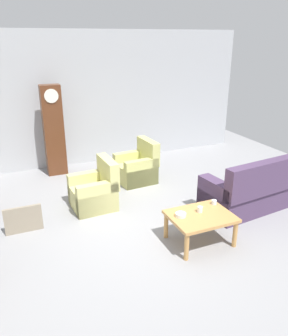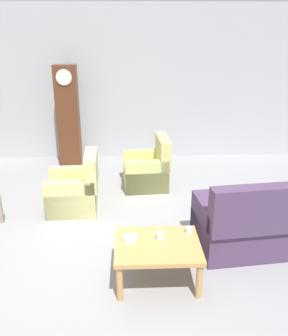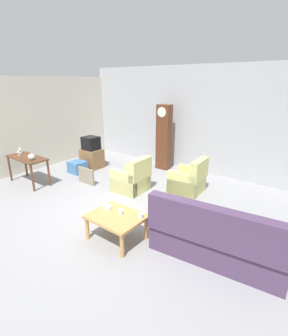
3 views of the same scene
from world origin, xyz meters
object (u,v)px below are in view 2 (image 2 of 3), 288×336
armchair_olive_far (148,171)px  cup_blue_rimmed (189,230)px  bowl_white_stacked (130,238)px  coffee_table_wood (157,249)px  grandfather_clock (68,117)px  armchair_olive_near (75,191)px  cup_white_porcelain (160,236)px  couch_floral (279,223)px

armchair_olive_far → cup_blue_rimmed: 2.46m
armchair_olive_far → bowl_white_stacked: 2.59m
coffee_table_wood → grandfather_clock: size_ratio=0.47×
armchair_olive_near → cup_white_porcelain: (1.20, -1.73, 0.22)m
armchair_olive_near → coffee_table_wood: size_ratio=0.96×
armchair_olive_far → coffee_table_wood: 2.64m
armchair_olive_near → cup_blue_rimmed: (1.56, -1.59, 0.21)m
grandfather_clock → cup_white_porcelain: size_ratio=22.24×
armchair_olive_near → cup_white_porcelain: size_ratio=9.93×
armchair_olive_near → coffee_table_wood: (1.17, -1.81, 0.10)m
couch_floral → bowl_white_stacked: 2.01m
armchair_olive_near → armchair_olive_far: size_ratio=1.00×
coffee_table_wood → couch_floral: bearing=20.0°
armchair_olive_near → armchair_olive_far: (1.20, 0.83, 0.00)m
cup_white_porcelain → cup_blue_rimmed: 0.38m
couch_floral → coffee_table_wood: size_ratio=2.27×
armchair_olive_far → cup_white_porcelain: armchair_olive_far is taller
couch_floral → armchair_olive_near: 3.05m
armchair_olive_near → bowl_white_stacked: (0.86, -1.73, 0.20)m
armchair_olive_far → bowl_white_stacked: (-0.34, -2.56, 0.20)m
armchair_olive_near → grandfather_clock: size_ratio=0.45×
couch_floral → bowl_white_stacked: (-1.94, -0.52, 0.15)m
cup_white_porcelain → armchair_olive_near: bearing=124.8°
armchair_olive_near → bowl_white_stacked: armchair_olive_near is taller
grandfather_clock → couch_floral: bearing=-45.5°
cup_white_porcelain → bowl_white_stacked: size_ratio=0.56×
armchair_olive_far → bowl_white_stacked: bearing=-97.5°
armchair_olive_far → armchair_olive_near: bearing=-145.3°
cup_white_porcelain → grandfather_clock: bearing=112.7°
cup_blue_rimmed → bowl_white_stacked: cup_blue_rimmed is taller
couch_floral → grandfather_clock: bearing=134.5°
grandfather_clock → bowl_white_stacked: 3.96m
armchair_olive_near → armchair_olive_far: 1.46m
cup_white_porcelain → cup_blue_rimmed: bearing=21.0°
grandfather_clock → bowl_white_stacked: bearing=-71.8°
coffee_table_wood → bowl_white_stacked: size_ratio=5.84×
cup_blue_rimmed → grandfather_clock: bearing=118.1°
coffee_table_wood → grandfather_clock: grandfather_clock is taller
armchair_olive_far → grandfather_clock: bearing=143.1°
grandfather_clock → cup_blue_rimmed: 4.11m
cup_white_porcelain → coffee_table_wood: bearing=-112.4°
armchair_olive_far → cup_blue_rimmed: armchair_olive_far is taller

